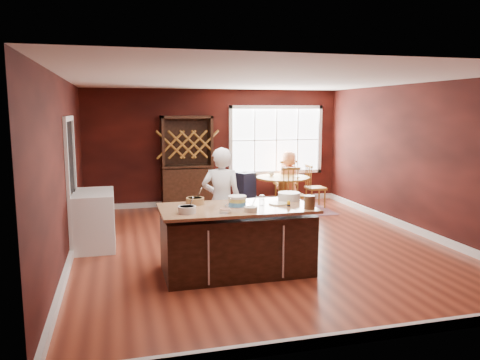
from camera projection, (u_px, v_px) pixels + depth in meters
name	position (u px, v px, depth m)	size (l,w,h in m)	color
room_shell	(259.00, 164.00, 7.65)	(7.00, 7.00, 7.00)	brown
window	(276.00, 140.00, 11.33)	(2.36, 0.10, 1.66)	white
doorway	(72.00, 185.00, 7.53)	(0.08, 1.26, 2.13)	white
kitchen_island	(237.00, 241.00, 6.43)	(2.07, 1.08, 0.92)	black
dining_table	(283.00, 186.00, 10.42)	(1.18, 1.18, 0.75)	brown
baker	(222.00, 202.00, 7.13)	(0.61, 0.40, 1.67)	white
layer_cake	(237.00, 201.00, 6.38)	(0.35, 0.35, 0.14)	white
bowl_blue	(187.00, 210.00, 5.96)	(0.23, 0.23, 0.09)	silver
bowl_yellow	(195.00, 201.00, 6.51)	(0.25, 0.25, 0.09)	#987B4C
bowl_pink	(225.00, 211.00, 5.96)	(0.16, 0.16, 0.06)	white
bowl_olive	(251.00, 209.00, 6.04)	(0.17, 0.17, 0.06)	beige
drinking_glass	(262.00, 200.00, 6.40)	(0.08, 0.08, 0.15)	white
dinner_plate	(278.00, 204.00, 6.53)	(0.27, 0.27, 0.02)	white
white_tub	(289.00, 196.00, 6.82)	(0.32, 0.32, 0.11)	white
stoneware_crock	(310.00, 202.00, 6.21)	(0.15, 0.15, 0.18)	#49371E
toy_figurine	(289.00, 204.00, 6.37)	(0.05, 0.05, 0.08)	yellow
rug	(282.00, 210.00, 10.50)	(2.05, 1.58, 0.01)	brown
chair_east	(316.00, 186.00, 10.69)	(0.42, 0.40, 1.00)	brown
chair_south	(294.00, 193.00, 9.58)	(0.44, 0.42, 1.06)	brown
chair_north	(285.00, 181.00, 11.19)	(0.45, 0.42, 1.06)	brown
seated_woman	(289.00, 178.00, 10.98)	(0.62, 0.41, 1.27)	#E2824E
high_chair	(246.00, 190.00, 10.59)	(0.35, 0.35, 0.87)	black
toddler	(246.00, 173.00, 10.53)	(0.18, 0.14, 0.26)	#8CA5BF
table_plate	(296.00, 177.00, 10.39)	(0.19, 0.19, 0.01)	beige
table_cup	(272.00, 174.00, 10.52)	(0.12, 0.12, 0.09)	white
hutch	(187.00, 162.00, 10.59)	(1.14, 0.48, 2.10)	black
washer	(94.00, 223.00, 7.39)	(0.63, 0.61, 0.91)	white
dryer	(96.00, 215.00, 8.00)	(0.61, 0.59, 0.89)	white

